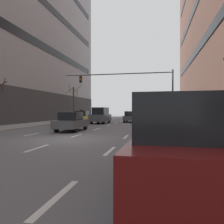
% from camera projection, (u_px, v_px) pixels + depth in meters
% --- Properties ---
extents(ground_plane, '(120.00, 120.00, 0.00)m').
position_uv_depth(ground_plane, '(65.00, 139.00, 12.81)').
color(ground_plane, slate).
extents(sidewalk_right, '(3.89, 80.00, 0.14)m').
position_uv_depth(sidewalk_right, '(224.00, 143.00, 11.07)').
color(sidewalk_right, gray).
rests_on(sidewalk_right, ground).
extents(lane_stripe_l1_s4, '(0.16, 2.00, 0.01)m').
position_uv_depth(lane_stripe_l1_s4, '(32.00, 134.00, 15.45)').
color(lane_stripe_l1_s4, silver).
rests_on(lane_stripe_l1_s4, ground).
extents(lane_stripe_l1_s5, '(0.16, 2.00, 0.01)m').
position_uv_depth(lane_stripe_l1_s5, '(62.00, 129.00, 20.35)').
color(lane_stripe_l1_s5, silver).
rests_on(lane_stripe_l1_s5, ground).
extents(lane_stripe_l1_s6, '(0.16, 2.00, 0.01)m').
position_uv_depth(lane_stripe_l1_s6, '(80.00, 125.00, 25.25)').
color(lane_stripe_l1_s6, silver).
rests_on(lane_stripe_l1_s6, ground).
extents(lane_stripe_l1_s7, '(0.16, 2.00, 0.01)m').
position_uv_depth(lane_stripe_l1_s7, '(92.00, 123.00, 30.15)').
color(lane_stripe_l1_s7, silver).
rests_on(lane_stripe_l1_s7, ground).
extents(lane_stripe_l1_s8, '(0.16, 2.00, 0.01)m').
position_uv_depth(lane_stripe_l1_s8, '(101.00, 121.00, 35.05)').
color(lane_stripe_l1_s8, silver).
rests_on(lane_stripe_l1_s8, ground).
extents(lane_stripe_l1_s9, '(0.16, 2.00, 0.01)m').
position_uv_depth(lane_stripe_l1_s9, '(108.00, 120.00, 39.95)').
color(lane_stripe_l1_s9, silver).
rests_on(lane_stripe_l1_s9, ground).
extents(lane_stripe_l1_s10, '(0.16, 2.00, 0.01)m').
position_uv_depth(lane_stripe_l1_s10, '(113.00, 119.00, 44.84)').
color(lane_stripe_l1_s10, silver).
rests_on(lane_stripe_l1_s10, ground).
extents(lane_stripe_l2_s3, '(0.16, 2.00, 0.01)m').
position_uv_depth(lane_stripe_l2_s3, '(37.00, 148.00, 9.88)').
color(lane_stripe_l2_s3, silver).
rests_on(lane_stripe_l2_s3, ground).
extents(lane_stripe_l2_s4, '(0.16, 2.00, 0.01)m').
position_uv_depth(lane_stripe_l2_s4, '(77.00, 136.00, 14.77)').
color(lane_stripe_l2_s4, silver).
rests_on(lane_stripe_l2_s4, ground).
extents(lane_stripe_l2_s5, '(0.16, 2.00, 0.01)m').
position_uv_depth(lane_stripe_l2_s5, '(97.00, 129.00, 19.67)').
color(lane_stripe_l2_s5, silver).
rests_on(lane_stripe_l2_s5, ground).
extents(lane_stripe_l2_s6, '(0.16, 2.00, 0.01)m').
position_uv_depth(lane_stripe_l2_s6, '(108.00, 125.00, 24.57)').
color(lane_stripe_l2_s6, silver).
rests_on(lane_stripe_l2_s6, ground).
extents(lane_stripe_l2_s7, '(0.16, 2.00, 0.01)m').
position_uv_depth(lane_stripe_l2_s7, '(116.00, 123.00, 29.47)').
color(lane_stripe_l2_s7, silver).
rests_on(lane_stripe_l2_s7, ground).
extents(lane_stripe_l2_s8, '(0.16, 2.00, 0.01)m').
position_uv_depth(lane_stripe_l2_s8, '(122.00, 121.00, 34.37)').
color(lane_stripe_l2_s8, silver).
rests_on(lane_stripe_l2_s8, ground).
extents(lane_stripe_l2_s9, '(0.16, 2.00, 0.01)m').
position_uv_depth(lane_stripe_l2_s9, '(126.00, 120.00, 39.27)').
color(lane_stripe_l2_s9, silver).
rests_on(lane_stripe_l2_s9, ground).
extents(lane_stripe_l2_s10, '(0.16, 2.00, 0.01)m').
position_uv_depth(lane_stripe_l2_s10, '(130.00, 119.00, 44.17)').
color(lane_stripe_l2_s10, silver).
rests_on(lane_stripe_l2_s10, ground).
extents(lane_stripe_l3_s2, '(0.16, 2.00, 0.01)m').
position_uv_depth(lane_stripe_l3_s2, '(57.00, 197.00, 4.30)').
color(lane_stripe_l3_s2, silver).
rests_on(lane_stripe_l3_s2, ground).
extents(lane_stripe_l3_s3, '(0.16, 2.00, 0.01)m').
position_uv_depth(lane_stripe_l3_s3, '(110.00, 151.00, 9.20)').
color(lane_stripe_l3_s3, silver).
rests_on(lane_stripe_l3_s3, ground).
extents(lane_stripe_l3_s4, '(0.16, 2.00, 0.01)m').
position_uv_depth(lane_stripe_l3_s4, '(126.00, 137.00, 14.10)').
color(lane_stripe_l3_s4, silver).
rests_on(lane_stripe_l3_s4, ground).
extents(lane_stripe_l3_s5, '(0.16, 2.00, 0.01)m').
position_uv_depth(lane_stripe_l3_s5, '(134.00, 130.00, 19.00)').
color(lane_stripe_l3_s5, silver).
rests_on(lane_stripe_l3_s5, ground).
extents(lane_stripe_l3_s6, '(0.16, 2.00, 0.01)m').
position_uv_depth(lane_stripe_l3_s6, '(138.00, 126.00, 23.90)').
color(lane_stripe_l3_s6, silver).
rests_on(lane_stripe_l3_s6, ground).
extents(lane_stripe_l3_s7, '(0.16, 2.00, 0.01)m').
position_uv_depth(lane_stripe_l3_s7, '(141.00, 123.00, 28.80)').
color(lane_stripe_l3_s7, silver).
rests_on(lane_stripe_l3_s7, ground).
extents(lane_stripe_l3_s8, '(0.16, 2.00, 0.01)m').
position_uv_depth(lane_stripe_l3_s8, '(143.00, 121.00, 33.69)').
color(lane_stripe_l3_s8, silver).
rests_on(lane_stripe_l3_s8, ground).
extents(lane_stripe_l3_s9, '(0.16, 2.00, 0.01)m').
position_uv_depth(lane_stripe_l3_s9, '(145.00, 120.00, 38.59)').
color(lane_stripe_l3_s9, silver).
rests_on(lane_stripe_l3_s9, ground).
extents(lane_stripe_l3_s10, '(0.16, 2.00, 0.01)m').
position_uv_depth(lane_stripe_l3_s10, '(146.00, 119.00, 43.49)').
color(lane_stripe_l3_s10, silver).
rests_on(lane_stripe_l3_s10, ground).
extents(car_driving_0, '(1.80, 4.22, 1.58)m').
position_uv_depth(car_driving_0, '(131.00, 117.00, 31.17)').
color(car_driving_0, black).
rests_on(car_driving_0, ground).
extents(taxi_driving_1, '(1.98, 4.38, 1.79)m').
position_uv_depth(taxi_driving_1, '(82.00, 117.00, 30.77)').
color(taxi_driving_1, black).
rests_on(taxi_driving_1, ground).
extents(car_driving_2, '(2.01, 4.39, 2.08)m').
position_uv_depth(car_driving_2, '(101.00, 116.00, 28.20)').
color(car_driving_2, black).
rests_on(car_driving_2, ground).
extents(car_driving_3, '(1.80, 4.19, 1.56)m').
position_uv_depth(car_driving_3, '(72.00, 122.00, 17.92)').
color(car_driving_3, black).
rests_on(car_driving_3, ground).
extents(car_parked_0, '(1.86, 4.23, 2.03)m').
position_uv_depth(car_parked_0, '(176.00, 145.00, 4.52)').
color(car_parked_0, black).
rests_on(car_parked_0, ground).
extents(car_parked_1, '(1.79, 4.20, 1.57)m').
position_uv_depth(car_parked_1, '(165.00, 130.00, 10.57)').
color(car_parked_1, black).
rests_on(car_parked_1, ground).
extents(car_parked_2, '(1.84, 4.19, 1.56)m').
position_uv_depth(car_parked_2, '(161.00, 122.00, 17.31)').
color(car_parked_2, black).
rests_on(car_parked_2, ground).
extents(traffic_signal_0, '(13.13, 0.35, 6.27)m').
position_uv_depth(traffic_signal_0, '(135.00, 85.00, 25.66)').
color(traffic_signal_0, '#4C4C51').
rests_on(traffic_signal_0, sidewalk_right).
extents(street_tree_2, '(2.50, 2.22, 6.14)m').
position_uv_depth(street_tree_2, '(73.00, 102.00, 36.47)').
color(street_tree_2, '#4C3823').
rests_on(street_tree_2, sidewalk_left).
extents(street_tree_3, '(1.94, 1.67, 4.76)m').
position_uv_depth(street_tree_3, '(173.00, 107.00, 38.43)').
color(street_tree_3, '#4C3823').
rests_on(street_tree_3, sidewalk_right).
extents(pedestrian_0, '(0.41, 0.39, 1.73)m').
position_uv_depth(pedestrian_0, '(182.00, 116.00, 21.88)').
color(pedestrian_0, brown).
rests_on(pedestrian_0, sidewalk_right).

